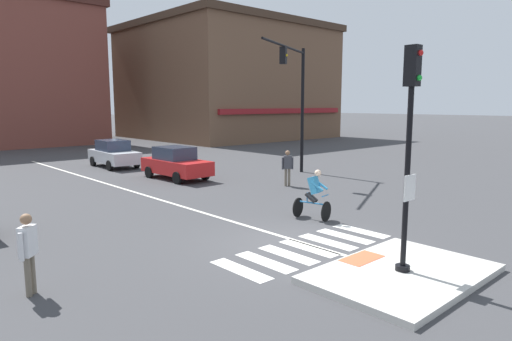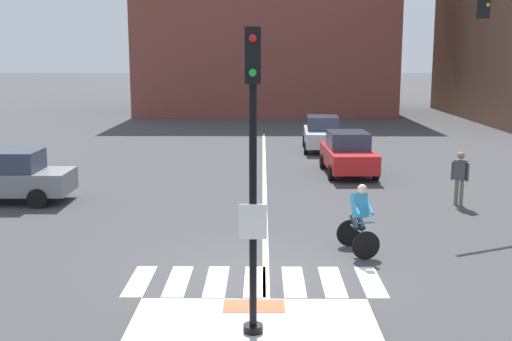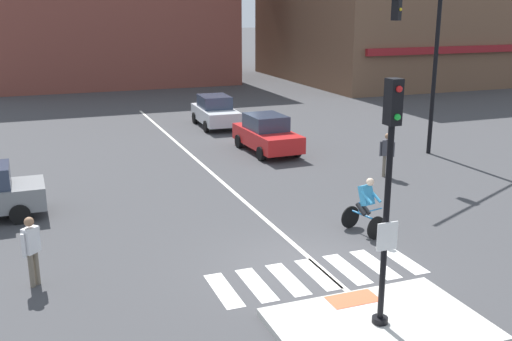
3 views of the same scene
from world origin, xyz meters
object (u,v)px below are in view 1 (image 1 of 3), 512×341
object	(u,v)px
pedestrian_at_curb_left	(28,248)
pedestrian_waiting_far_side	(288,165)
cyclist	(314,194)
car_silver_eastbound_distant	(114,154)
signal_pole	(409,139)
car_red_eastbound_far	(176,163)
traffic_light_mast	(296,90)

from	to	relation	value
pedestrian_at_curb_left	pedestrian_waiting_far_side	world-z (taller)	same
cyclist	pedestrian_waiting_far_side	bearing A→B (deg)	51.73
car_silver_eastbound_distant	pedestrian_at_curb_left	xyz separation A→B (m)	(-9.43, -16.42, 0.17)
signal_pole	car_silver_eastbound_distant	xyz separation A→B (m)	(3.07, 20.94, -2.25)
car_silver_eastbound_distant	car_red_eastbound_far	size ratio (longest dim) A/B	1.00
traffic_light_mast	car_red_eastbound_far	size ratio (longest dim) A/B	1.63
traffic_light_mast	cyclist	xyz separation A→B (m)	(-6.48, -6.81, -3.65)
pedestrian_waiting_far_side	car_silver_eastbound_distant	bearing A→B (deg)	105.21
car_red_eastbound_far	pedestrian_at_curb_left	distance (m)	14.13
signal_pole	cyclist	xyz separation A→B (m)	(2.39, 4.61, -2.19)
traffic_light_mast	car_red_eastbound_far	distance (m)	7.31
signal_pole	pedestrian_at_curb_left	bearing A→B (deg)	144.54
cyclist	car_red_eastbound_far	bearing A→B (deg)	83.86
car_red_eastbound_far	traffic_light_mast	bearing A→B (deg)	-31.03
traffic_light_mast	car_red_eastbound_far	world-z (taller)	traffic_light_mast
car_red_eastbound_far	pedestrian_at_curb_left	bearing A→B (deg)	-134.12
car_silver_eastbound_distant	signal_pole	bearing A→B (deg)	-98.33
signal_pole	pedestrian_at_curb_left	size ratio (longest dim) A/B	2.90
signal_pole	pedestrian_waiting_far_side	size ratio (longest dim) A/B	2.90
signal_pole	traffic_light_mast	bearing A→B (deg)	52.15
cyclist	pedestrian_at_curb_left	size ratio (longest dim) A/B	1.01
car_red_eastbound_far	pedestrian_at_curb_left	world-z (taller)	pedestrian_at_curb_left
pedestrian_waiting_far_side	car_red_eastbound_far	bearing A→B (deg)	117.45
pedestrian_at_curb_left	signal_pole	bearing A→B (deg)	-35.46
traffic_light_mast	pedestrian_at_curb_left	bearing A→B (deg)	-155.65
traffic_light_mast	pedestrian_at_curb_left	size ratio (longest dim) A/B	4.06
car_silver_eastbound_distant	cyclist	world-z (taller)	cyclist
car_red_eastbound_far	pedestrian_at_curb_left	xyz separation A→B (m)	(-9.83, -10.14, 0.17)
pedestrian_at_curb_left	pedestrian_waiting_far_side	size ratio (longest dim) A/B	1.00
cyclist	pedestrian_waiting_far_side	size ratio (longest dim) A/B	1.01
car_silver_eastbound_distant	cyclist	distance (m)	16.35
signal_pole	car_red_eastbound_far	bearing A→B (deg)	76.67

